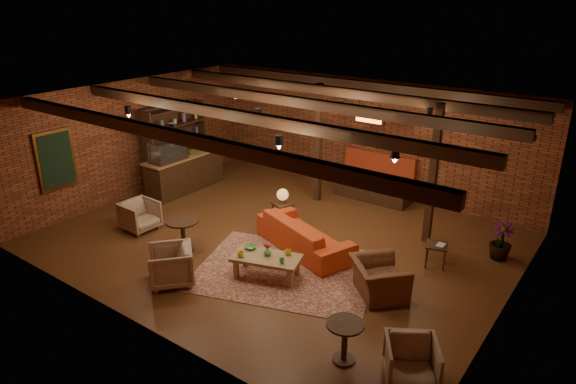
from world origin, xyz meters
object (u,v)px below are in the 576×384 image
Objects in this scene: sofa at (305,234)px; armchair_b at (171,264)px; round_table_left at (183,230)px; side_table_book at (437,246)px; coffee_table at (266,259)px; armchair_far at (412,361)px; round_table_right at (345,336)px; side_table_lamp at (283,197)px; armchair_a at (140,214)px; plant_tall at (507,205)px; armchair_right at (379,273)px.

sofa is 2.97× the size of armchair_b.
side_table_book is at bearing 29.46° from round_table_left.
sofa is at bearing 92.35° from coffee_table.
armchair_far reaches higher than side_table_book.
side_table_book is 3.72m from round_table_right.
armchair_b reaches higher than round_table_left.
sofa is 2.67m from round_table_left.
armchair_a is (-2.56, -2.30, -0.30)m from side_table_lamp.
armchair_far is (1.00, -3.55, -0.08)m from side_table_book.
armchair_a is at bearing -158.68° from side_table_book.
round_table_left reaches higher than coffee_table.
side_table_lamp is 3.54m from armchair_b.
sofa is at bearing -66.44° from armchair_a.
plant_tall is (7.40, 3.60, 0.85)m from armchair_a.
armchair_far is at bearing -8.79° from round_table_left.
side_table_lamp is at bearing 137.32° from round_table_right.
armchair_a is 1.03× the size of armchair_far.
armchair_a is 1.14× the size of round_table_right.
side_table_lamp is (-1.27, 2.25, 0.28)m from coffee_table.
plant_tall is (5.72, 3.76, 0.74)m from round_table_left.
sofa is 1.50m from side_table_lamp.
sofa is 4.43m from armchair_far.
coffee_table is at bearing -60.55° from side_table_lamp.
side_table_book is (2.63, 1.01, 0.09)m from sofa.
round_table_left is 1.35× the size of side_table_book.
armchair_far is (3.57, -1.10, -0.03)m from coffee_table.
armchair_right is at bearing -24.01° from side_table_lamp.
coffee_table reaches higher than side_table_book.
side_table_book is (6.40, 2.50, 0.06)m from armchair_a.
plant_tall is at bearing -129.95° from sofa.
round_table_left is (-0.88, -2.47, -0.18)m from side_table_lamp.
round_table_left is 4.81m from round_table_right.
round_table_left is 0.98× the size of armchair_far.
side_table_lamp is 5.90m from armchair_far.
plant_tall is at bearing 85.22° from armchair_b.
side_table_lamp reaches higher than sofa.
armchair_far is (4.93, 0.17, -0.04)m from armchair_b.
armchair_a is at bearing -154.08° from plant_tall.
armchair_right is (2.17, -0.69, 0.09)m from sofa.
side_table_lamp reaches higher than armchair_a.
side_table_lamp is 0.87× the size of armchair_right.
round_table_left reaches higher than sofa.
armchair_b is 1.52× the size of side_table_book.
armchair_far is (1.46, -1.85, -0.08)m from armchair_right.
armchair_b is 3.91m from round_table_right.
armchair_right is 1.76m from side_table_book.
sofa is at bearing -33.84° from side_table_lamp.
armchair_right is (3.47, 2.02, 0.04)m from armchair_b.
armchair_right is 2.35m from armchair_far.
side_table_lamp is at bearing -46.00° from armchair_a.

